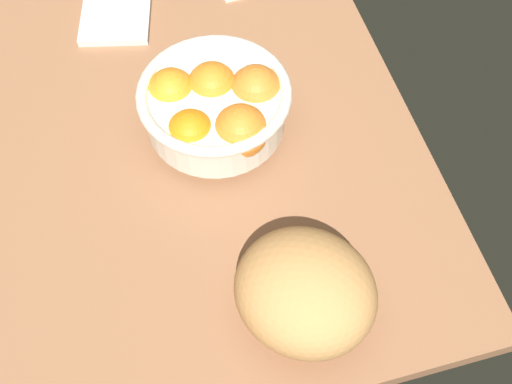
% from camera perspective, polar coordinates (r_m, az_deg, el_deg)
% --- Properties ---
extents(ground_plane, '(0.83, 0.62, 0.03)m').
position_cam_1_polar(ground_plane, '(0.93, -5.39, 5.22)').
color(ground_plane, '#905F3F').
extents(fruit_bowl, '(0.21, 0.21, 0.10)m').
position_cam_1_polar(fruit_bowl, '(0.87, -3.63, 7.84)').
color(fruit_bowl, silver).
rests_on(fruit_bowl, ground).
extents(bread_loaf, '(0.23, 0.23, 0.11)m').
position_cam_1_polar(bread_loaf, '(0.73, 4.48, -8.96)').
color(bread_loaf, tan).
rests_on(bread_loaf, ground).
extents(napkin_spare, '(0.17, 0.14, 0.01)m').
position_cam_1_polar(napkin_spare, '(1.10, -12.52, 15.72)').
color(napkin_spare, silver).
rests_on(napkin_spare, ground).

